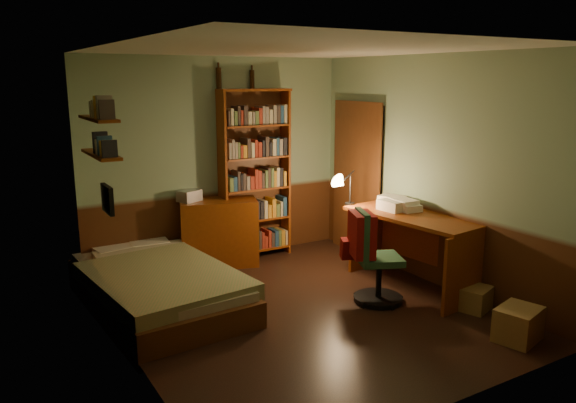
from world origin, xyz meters
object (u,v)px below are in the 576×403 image
dresser (219,233)px  mini_stereo (189,196)px  desk (411,251)px  office_chair (380,255)px  bed (157,272)px  cardboard_box_a (518,324)px  bookshelf (255,175)px  cardboard_box_b (475,298)px  desk_lamp (350,179)px

dresser → mini_stereo: size_ratio=3.63×
dresser → desk: 2.39m
mini_stereo → office_chair: office_chair is taller
bed → cardboard_box_a: bearing=-48.0°
desk → office_chair: (-0.60, -0.16, 0.10)m
dresser → mini_stereo: bearing=178.5°
dresser → mini_stereo: (-0.33, 0.12, 0.49)m
bookshelf → cardboard_box_b: bookshelf is taller
dresser → office_chair: office_chair is taller
dresser → cardboard_box_b: 3.15m
bookshelf → office_chair: size_ratio=2.12×
dresser → cardboard_box_a: 3.65m
bookshelf → cardboard_box_b: 3.12m
bed → mini_stereo: mini_stereo is taller
dresser → bookshelf: bookshelf is taller
mini_stereo → cardboard_box_a: mini_stereo is taller
bookshelf → desk: (0.99, -1.91, -0.68)m
bookshelf → desk_lamp: (0.71, -1.12, 0.05)m
bed → desk: desk is taller
mini_stereo → cardboard_box_a: size_ratio=0.64×
desk → cardboard_box_b: 0.90m
bookshelf → dresser: bearing=-167.3°
bed → cardboard_box_b: bearing=-37.0°
bed → office_chair: 2.36m
bed → bookshelf: 2.01m
bed → cardboard_box_a: size_ratio=5.66×
bookshelf → desk_lamp: size_ratio=3.61×
desk → cardboard_box_a: (-0.09, -1.52, -0.27)m
bed → desk_lamp: bearing=-8.7°
desk → office_chair: 0.63m
dresser → desk: size_ratio=0.60×
cardboard_box_a → cardboard_box_b: (0.21, 0.68, -0.03)m
cardboard_box_a → mini_stereo: bearing=117.3°
cardboard_box_a → office_chair: bearing=110.5°
desk → cardboard_box_b: (0.12, -0.83, -0.30)m
mini_stereo → desk_lamp: desk_lamp is taller
desk → cardboard_box_b: size_ratio=4.68×
bookshelf → cardboard_box_a: bearing=-71.2°
bookshelf → cardboard_box_b: (1.11, -2.74, -0.98)m
cardboard_box_a → dresser: bearing=113.6°
bookshelf → office_chair: bookshelf is taller
dresser → cardboard_box_b: bearing=-38.8°
dresser → office_chair: bearing=-45.2°
desk_lamp → mini_stereo: bearing=149.8°
desk → cardboard_box_a: size_ratio=3.84×
desk → cardboard_box_b: bearing=-88.8°
bookshelf → cardboard_box_a: (0.90, -3.42, -0.95)m
mini_stereo → desk_lamp: size_ratio=0.43×
office_chair → cardboard_box_b: bearing=-20.2°
mini_stereo → bed: bearing=-150.6°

